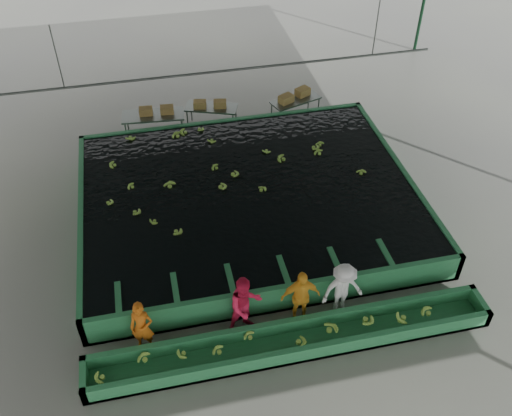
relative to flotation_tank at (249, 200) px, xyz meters
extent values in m
plane|color=slate|center=(0.00, -1.50, -0.45)|extent=(80.00, 80.00, 0.00)
cube|color=gray|center=(0.00, -1.50, 4.55)|extent=(20.00, 22.00, 0.04)
cube|color=black|center=(0.00, 0.00, 0.40)|extent=(9.70, 7.70, 0.00)
cylinder|color=#59605B|center=(0.00, 3.50, 2.55)|extent=(0.08, 0.08, 14.00)
cylinder|color=#59605B|center=(-5.00, 3.50, 3.55)|extent=(0.04, 0.04, 2.00)
cylinder|color=#59605B|center=(5.00, 3.50, 3.55)|extent=(0.04, 0.04, 2.00)
imported|color=#C55A11|center=(-3.50, -4.30, 0.32)|extent=(0.64, 0.50, 1.54)
imported|color=red|center=(-1.01, -4.30, 0.44)|extent=(1.00, 0.86, 1.78)
imported|color=#F5AB27|center=(0.38, -4.30, 0.39)|extent=(1.00, 0.45, 1.69)
imported|color=silver|center=(1.48, -4.30, 0.38)|extent=(1.09, 0.65, 1.66)
camera|label=1|loc=(-2.67, -12.92, 11.31)|focal=40.00mm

